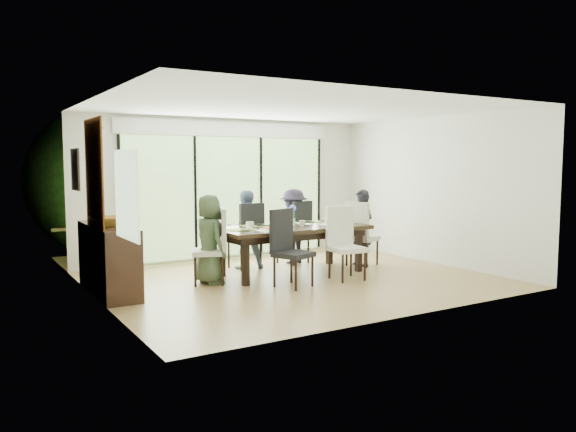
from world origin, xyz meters
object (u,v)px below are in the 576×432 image
table_top (292,228)px  chair_left_end (208,246)px  person_far_left (245,230)px  chair_far_left (245,235)px  sideboard (109,259)px  chair_right_end (362,233)px  person_right_end (361,228)px  vase (293,222)px  cup_c (327,220)px  cup_a (250,225)px  bowl (109,221)px  laptop (249,229)px  chair_near_right (347,243)px  person_far_right (293,226)px  chair_far_right (293,232)px  person_left_end (209,239)px  chair_near_left (293,248)px  cup_b (302,223)px

table_top → chair_left_end: (-1.50, 0.00, -0.18)m
table_top → person_far_left: size_ratio=1.86×
chair_far_left → sideboard: chair_far_left is taller
chair_right_end → person_right_end: (-0.02, 0.00, 0.10)m
person_right_end → sideboard: size_ratio=0.79×
vase → cup_c: bearing=3.8°
vase → cup_a: 0.76m
person_far_left → vase: 0.94m
bowl → cup_a: bearing=2.6°
chair_right_end → laptop: chair_right_end is taller
sideboard → chair_near_right: bearing=-16.4°
chair_far_left → person_far_left: size_ratio=0.85×
bowl → chair_right_end: bearing=-0.6°
chair_left_end → person_far_right: bearing=133.3°
chair_far_right → person_left_end: size_ratio=0.85×
sideboard → cup_c: bearing=-0.7°
chair_near_left → bowl: size_ratio=2.27×
person_right_end → cup_c: 0.71m
chair_near_left → chair_near_right: bearing=-19.9°
person_far_right → person_far_left: bearing=-14.1°
chair_far_right → person_right_end: person_right_end is taller
person_right_end → vase: person_right_end is taller
cup_c → bowl: 3.77m
chair_near_right → vase: (-0.45, 0.92, 0.28)m
sideboard → table_top: bearing=-2.8°
chair_far_left → cup_a: chair_far_left is taller
person_left_end → person_right_end: 2.96m
person_left_end → laptop: 0.65m
chair_left_end → person_far_right: size_ratio=0.85×
chair_far_left → sideboard: (-2.51, -0.70, -0.10)m
chair_near_left → cup_c: size_ratio=8.87×
person_left_end → vase: person_left_end is taller
chair_left_end → cup_c: bearing=113.8°
chair_right_end → chair_near_left: (-2.00, -0.87, 0.00)m
chair_far_right → cup_b: (-0.40, -0.95, 0.26)m
table_top → person_left_end: person_left_end is taller
table_top → cup_a: (-0.70, 0.15, 0.08)m
chair_right_end → cup_c: bearing=59.2°
chair_right_end → chair_near_left: 2.18m
chair_left_end → person_left_end: (0.02, 0.00, 0.10)m
table_top → cup_c: 0.81m
chair_left_end → chair_right_end: bearing=111.3°
table_top → chair_left_end: 1.51m
chair_far_right → person_right_end: 1.26m
person_far_left → chair_left_end: bearing=49.9°
person_right_end → laptop: 2.34m
person_far_right → cup_b: bearing=52.6°
person_left_end → laptop: (0.63, -0.10, 0.13)m
chair_far_right → person_far_right: (0.00, -0.02, 0.10)m
chair_left_end → cup_c: 2.32m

